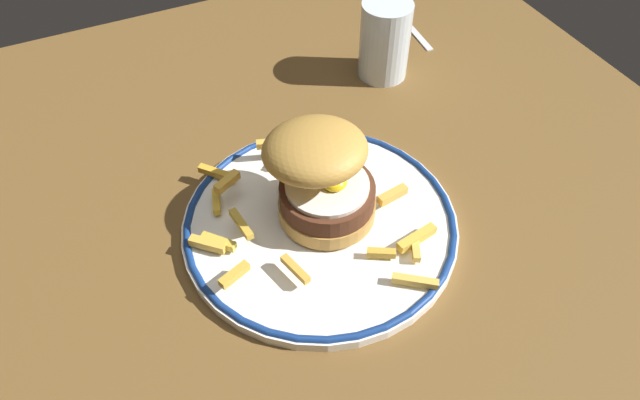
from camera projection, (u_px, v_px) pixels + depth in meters
ground_plane at (287, 276)px, 62.84cm from camera, size 112.93×109.91×4.00cm
dinner_plate at (320, 223)px, 64.12cm from camera, size 29.97×29.97×1.60cm
burger at (321, 174)px, 60.47cm from camera, size 11.38×12.32×11.19cm
fries_pile at (297, 218)px, 62.34cm from camera, size 24.16×26.16×2.78cm
water_glass at (384, 45)px, 80.28cm from camera, size 6.87×6.87×10.79cm
fork at (408, 24)px, 92.11cm from camera, size 2.57×14.46×0.36cm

